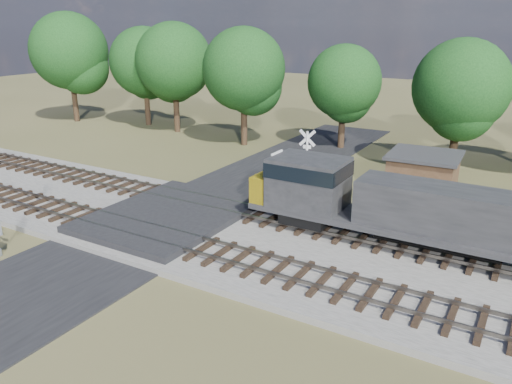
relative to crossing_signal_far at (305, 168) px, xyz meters
The scene contains 9 objects.
ground 9.65m from the crossing_signal_far, 116.69° to the right, with size 160.00×160.00×0.00m, color #434424.
ballast_bed 9.96m from the crossing_signal_far, 54.31° to the right, with size 140.00×10.00×0.30m, color gray.
road 9.65m from the crossing_signal_far, 116.69° to the right, with size 7.00×60.00×0.08m, color black.
crossing_panel 9.16m from the crossing_signal_far, 118.11° to the right, with size 7.00×9.00×0.62m, color #262628.
track_near 10.63m from the crossing_signal_far, 96.22° to the right, with size 140.00×2.60×0.33m.
track_far 5.75m from the crossing_signal_far, 101.77° to the right, with size 140.00×2.60×0.33m.
crossing_signal_far is the anchor object (origin of this frame).
equipment_shed 7.19m from the crossing_signal_far, 25.24° to the left, with size 4.32×4.32×2.82m.
treeline 12.53m from the crossing_signal_far, 79.33° to the left, with size 78.83×11.97×11.49m.
Camera 1 is at (16.81, -18.78, 10.29)m, focal length 35.00 mm.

